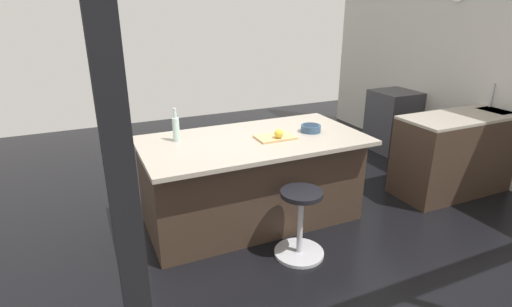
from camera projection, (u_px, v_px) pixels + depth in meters
The scene contains 10 objects.
ground_plane at pixel (249, 213), 4.23m from camera, with size 8.10×8.10×0.00m, color black.
interior_partition_left at pixel (479, 59), 4.93m from camera, with size 0.15×5.50×2.90m.
sink_cabinet at pixel (478, 149), 4.74m from camera, with size 2.15×0.60×1.20m.
oven_range at pixel (393, 121), 5.96m from camera, with size 0.60×0.61×0.89m.
kitchen_island at pixel (252, 179), 3.96m from camera, with size 2.12×1.12×0.89m.
stool_by_window at pixel (300, 226), 3.44m from camera, with size 0.44×0.44×0.62m.
cutting_board at pixel (275, 137), 3.77m from camera, with size 0.36×0.24×0.02m, color tan.
apple_yellow at pixel (279, 134), 3.70m from camera, with size 0.09×0.09×0.09m, color gold.
water_bottle at pixel (176, 128), 3.66m from camera, with size 0.06×0.06×0.31m.
fruit_bowl at pixel (311, 128), 3.95m from camera, with size 0.20×0.20×0.07m.
Camera 1 is at (1.48, 3.43, 2.08)m, focal length 27.93 mm.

